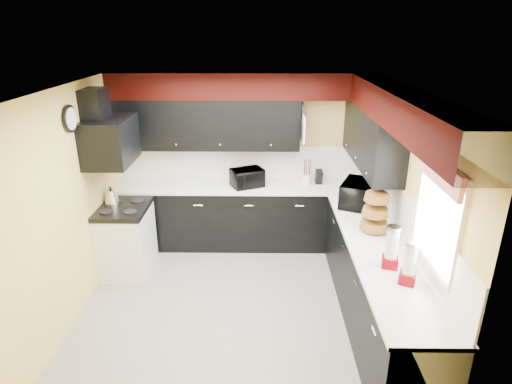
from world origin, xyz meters
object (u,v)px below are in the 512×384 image
(toaster_oven, at_px, (247,178))
(microwave, at_px, (358,194))
(knife_block, at_px, (319,177))
(utensil_crock, at_px, (307,180))
(kettle, at_px, (111,196))

(toaster_oven, height_order, microwave, microwave)
(toaster_oven, height_order, knife_block, toaster_oven)
(utensil_crock, xyz_separation_m, knife_block, (0.17, 0.02, 0.03))
(toaster_oven, height_order, utensil_crock, toaster_oven)
(utensil_crock, bearing_deg, knife_block, 8.01)
(kettle, bearing_deg, utensil_crock, 14.20)
(microwave, distance_m, kettle, 3.18)
(utensil_crock, height_order, kettle, kettle)
(kettle, bearing_deg, toaster_oven, 17.88)
(toaster_oven, xyz_separation_m, kettle, (-1.76, -0.57, -0.06))
(microwave, height_order, utensil_crock, microwave)
(utensil_crock, distance_m, kettle, 2.69)
(knife_block, bearing_deg, toaster_oven, -176.40)
(toaster_oven, distance_m, utensil_crock, 0.86)
(microwave, relative_size, utensil_crock, 3.91)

